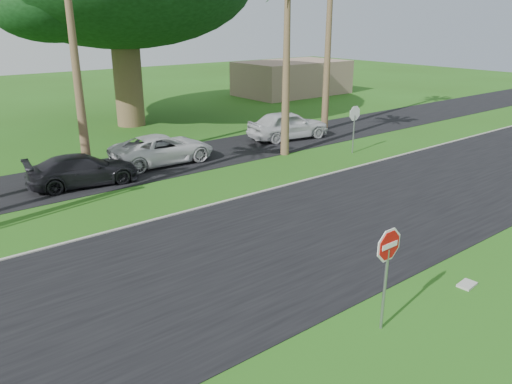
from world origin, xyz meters
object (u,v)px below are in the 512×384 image
object	(u,v)px
stop_sign_near	(387,259)
car_dark	(83,170)
car_minivan	(163,149)
car_pickup	(288,125)
stop_sign_far	(354,120)

from	to	relation	value
stop_sign_near	car_dark	bearing A→B (deg)	96.22
stop_sign_near	car_minivan	xyz separation A→B (m)	(2.71, 15.40, -1.07)
car_minivan	car_pickup	xyz separation A→B (m)	(8.26, 0.12, 0.12)
stop_sign_near	car_dark	xyz separation A→B (m)	(-1.58, 14.47, -1.11)
car_dark	car_minivan	world-z (taller)	car_minivan
stop_sign_far	car_pickup	size ratio (longest dim) A/B	0.54
stop_sign_near	car_pickup	bearing A→B (deg)	54.74
stop_sign_far	car_minivan	bearing A→B (deg)	-26.62
car_minivan	stop_sign_near	bearing A→B (deg)	171.47
car_dark	car_pickup	bearing A→B (deg)	-77.46
car_minivan	stop_sign_far	bearing A→B (deg)	-115.17
stop_sign_near	car_dark	distance (m)	14.59
stop_sign_near	car_pickup	world-z (taller)	stop_sign_near
stop_sign_near	stop_sign_far	size ratio (longest dim) A/B	1.00
car_minivan	car_pickup	size ratio (longest dim) A/B	1.05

